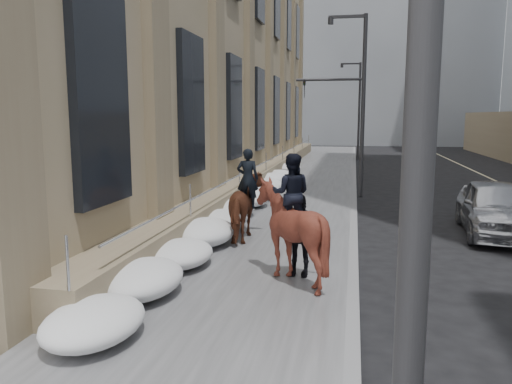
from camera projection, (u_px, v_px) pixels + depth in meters
ground at (214, 306)px, 9.60m from camera, size 140.00×140.00×0.00m
sidewalk at (285, 209)px, 19.30m from camera, size 5.00×80.00×0.12m
curb at (354, 212)px, 18.80m from camera, size 0.24×80.00×0.12m
limestone_building at (219, 23)px, 28.63m from camera, size 6.10×44.00×18.00m
bg_building_mid at (368, 36)px, 64.94m from camera, size 30.00×12.00×28.00m
bg_building_far at (301, 76)px, 79.09m from camera, size 24.00×12.00×20.00m
streetlight_mid at (360, 94)px, 21.98m from camera, size 1.71×0.24×8.00m
streetlight_far at (357, 105)px, 41.38m from camera, size 1.71×0.24×8.00m
traffic_signal at (347, 110)px, 29.95m from camera, size 4.10×0.22×6.00m
snow_bank at (238, 206)px, 17.67m from camera, size 1.70×18.10×0.76m
mounted_horse_left at (248, 204)px, 14.23m from camera, size 1.20×2.29×2.60m
mounted_horse_right at (290, 227)px, 10.64m from camera, size 1.80×2.01×2.73m
pedestrian at (299, 235)px, 11.02m from camera, size 1.11×0.55×1.83m
car_silver at (496, 208)px, 15.33m from camera, size 2.39×5.10×1.69m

